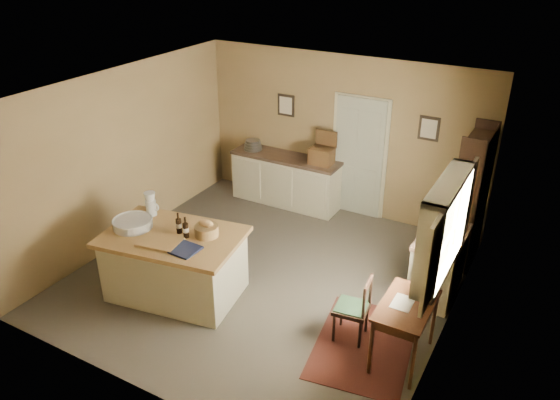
# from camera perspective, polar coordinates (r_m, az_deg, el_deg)

# --- Properties ---
(ground) EXTENTS (5.00, 5.00, 0.00)m
(ground) POSITION_cam_1_polar(r_m,az_deg,el_deg) (7.89, -1.43, -7.96)
(ground) COLOR #5F5648
(ground) RESTS_ON ground
(wall_back) EXTENTS (5.00, 0.10, 2.70)m
(wall_back) POSITION_cam_1_polar(r_m,az_deg,el_deg) (9.28, 6.41, 6.73)
(wall_back) COLOR olive
(wall_back) RESTS_ON ground
(wall_front) EXTENTS (5.00, 0.10, 2.70)m
(wall_front) POSITION_cam_1_polar(r_m,az_deg,el_deg) (5.51, -15.11, -8.94)
(wall_front) COLOR olive
(wall_front) RESTS_ON ground
(wall_left) EXTENTS (0.10, 5.00, 2.70)m
(wall_left) POSITION_cam_1_polar(r_m,az_deg,el_deg) (8.66, -15.96, 4.38)
(wall_left) COLOR olive
(wall_left) RESTS_ON ground
(wall_right) EXTENTS (0.10, 5.00, 2.70)m
(wall_right) POSITION_cam_1_polar(r_m,az_deg,el_deg) (6.44, 17.98, -3.83)
(wall_right) COLOR olive
(wall_right) RESTS_ON ground
(ceiling) EXTENTS (5.00, 5.00, 0.00)m
(ceiling) POSITION_cam_1_polar(r_m,az_deg,el_deg) (6.74, -1.69, 11.33)
(ceiling) COLOR silver
(ceiling) RESTS_ON wall_back
(door) EXTENTS (0.97, 0.06, 2.11)m
(door) POSITION_cam_1_polar(r_m,az_deg,el_deg) (9.24, 8.24, 4.57)
(door) COLOR #A8AA91
(door) RESTS_ON ground
(framed_prints) EXTENTS (2.82, 0.02, 0.38)m
(framed_prints) POSITION_cam_1_polar(r_m,az_deg,el_deg) (9.07, 7.64, 8.67)
(framed_prints) COLOR black
(framed_prints) RESTS_ON ground
(window) EXTENTS (0.25, 1.99, 1.12)m
(window) POSITION_cam_1_polar(r_m,az_deg,el_deg) (6.18, 17.13, -2.89)
(window) COLOR beige
(window) RESTS_ON ground
(work_island) EXTENTS (1.95, 1.43, 1.20)m
(work_island) POSITION_cam_1_polar(r_m,az_deg,el_deg) (7.43, -10.97, -6.43)
(work_island) COLOR beige
(work_island) RESTS_ON ground
(sideboard) EXTENTS (1.98, 0.56, 1.18)m
(sideboard) POSITION_cam_1_polar(r_m,az_deg,el_deg) (9.71, 0.66, 2.29)
(sideboard) COLOR beige
(sideboard) RESTS_ON ground
(rug) EXTENTS (1.33, 1.75, 0.01)m
(rug) POSITION_cam_1_polar(r_m,az_deg,el_deg) (6.83, 8.76, -14.68)
(rug) COLOR #441A14
(rug) RESTS_ON ground
(writing_desk) EXTENTS (0.55, 0.90, 0.82)m
(writing_desk) POSITION_cam_1_polar(r_m,az_deg,el_deg) (6.31, 13.05, -11.25)
(writing_desk) COLOR #3E2212
(writing_desk) RESTS_ON ground
(desk_chair) EXTENTS (0.44, 0.44, 0.84)m
(desk_chair) POSITION_cam_1_polar(r_m,az_deg,el_deg) (6.66, 7.47, -11.17)
(desk_chair) COLOR black
(desk_chair) RESTS_ON ground
(right_cabinet) EXTENTS (0.57, 1.02, 0.99)m
(right_cabinet) POSITION_cam_1_polar(r_m,az_deg,el_deg) (7.61, 16.21, -6.45)
(right_cabinet) COLOR beige
(right_cabinet) RESTS_ON ground
(shelving_unit) EXTENTS (0.35, 0.92, 2.04)m
(shelving_unit) POSITION_cam_1_polar(r_m,az_deg,el_deg) (8.28, 19.62, 0.26)
(shelving_unit) COLOR black
(shelving_unit) RESTS_ON ground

